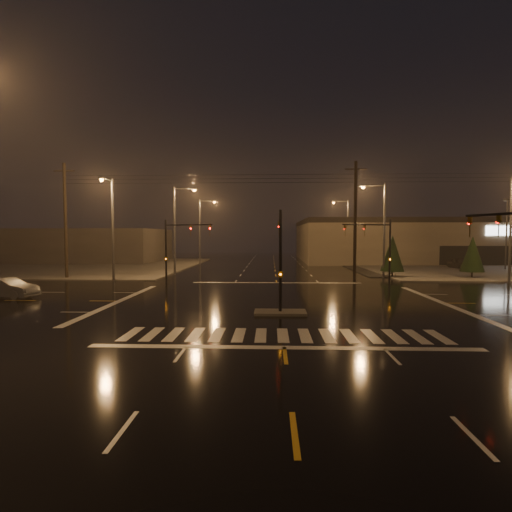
% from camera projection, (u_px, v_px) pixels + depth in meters
% --- Properties ---
extents(ground, '(140.00, 140.00, 0.00)m').
position_uv_depth(ground, '(279.00, 302.00, 27.10)').
color(ground, black).
rests_on(ground, ground).
extents(sidewalk_ne, '(36.00, 36.00, 0.12)m').
position_uv_depth(sidewalk_ne, '(489.00, 267.00, 55.91)').
color(sidewalk_ne, '#45433E').
rests_on(sidewalk_ne, ground).
extents(sidewalk_nw, '(36.00, 36.00, 0.12)m').
position_uv_depth(sidewalk_nw, '(69.00, 266.00, 58.15)').
color(sidewalk_nw, '#45433E').
rests_on(sidewalk_nw, ground).
extents(median_island, '(3.00, 1.60, 0.15)m').
position_uv_depth(median_island, '(280.00, 312.00, 23.10)').
color(median_island, '#45433E').
rests_on(median_island, ground).
extents(crosswalk, '(15.00, 2.60, 0.01)m').
position_uv_depth(crosswalk, '(283.00, 335.00, 18.12)').
color(crosswalk, beige).
rests_on(crosswalk, ground).
extents(stop_bar_near, '(16.00, 0.50, 0.01)m').
position_uv_depth(stop_bar_near, '(284.00, 348.00, 16.12)').
color(stop_bar_near, beige).
rests_on(stop_bar_near, ground).
extents(stop_bar_far, '(16.00, 0.50, 0.01)m').
position_uv_depth(stop_bar_far, '(277.00, 283.00, 38.07)').
color(stop_bar_far, beige).
rests_on(stop_bar_far, ground).
extents(retail_building, '(60.20, 28.30, 7.20)m').
position_uv_depth(retail_building, '(469.00, 239.00, 71.48)').
color(retail_building, '#695D4B').
rests_on(retail_building, ground).
extents(commercial_block, '(30.00, 18.00, 5.60)m').
position_uv_depth(commercial_block, '(75.00, 245.00, 70.17)').
color(commercial_block, '#393432').
rests_on(commercial_block, ground).
extents(signal_mast_median, '(0.25, 4.59, 6.00)m').
position_uv_depth(signal_mast_median, '(280.00, 248.00, 23.84)').
color(signal_mast_median, black).
rests_on(signal_mast_median, ground).
extents(signal_mast_ne, '(4.84, 1.86, 6.00)m').
position_uv_depth(signal_mast_ne, '(380.00, 243.00, 36.66)').
color(signal_mast_ne, black).
rests_on(signal_mast_ne, ground).
extents(signal_mast_nw, '(4.84, 1.86, 6.00)m').
position_uv_depth(signal_mast_nw, '(175.00, 243.00, 37.37)').
color(signal_mast_nw, black).
rests_on(signal_mast_nw, ground).
extents(streetlight_1, '(2.77, 0.32, 10.00)m').
position_uv_depth(streetlight_1, '(177.00, 224.00, 45.17)').
color(streetlight_1, '#38383A').
rests_on(streetlight_1, ground).
extents(streetlight_2, '(2.77, 0.32, 10.00)m').
position_uv_depth(streetlight_2, '(202.00, 227.00, 61.14)').
color(streetlight_2, '#38383A').
rests_on(streetlight_2, ground).
extents(streetlight_3, '(2.77, 0.32, 10.00)m').
position_uv_depth(streetlight_3, '(381.00, 223.00, 42.34)').
color(streetlight_3, '#38383A').
rests_on(streetlight_3, ground).
extents(streetlight_4, '(2.77, 0.32, 10.00)m').
position_uv_depth(streetlight_4, '(346.00, 227.00, 62.30)').
color(streetlight_4, '#38383A').
rests_on(streetlight_4, ground).
extents(streetlight_5, '(0.32, 2.77, 10.00)m').
position_uv_depth(streetlight_5, '(111.00, 222.00, 38.55)').
color(streetlight_5, '#38383A').
rests_on(streetlight_5, ground).
extents(utility_pole_0, '(2.20, 0.32, 12.00)m').
position_uv_depth(utility_pole_0, '(65.00, 220.00, 41.57)').
color(utility_pole_0, black).
rests_on(utility_pole_0, ground).
extents(utility_pole_1, '(2.20, 0.32, 12.00)m').
position_uv_depth(utility_pole_1, '(355.00, 220.00, 40.45)').
color(utility_pole_1, black).
rests_on(utility_pole_1, ground).
extents(conifer_0, '(2.46, 2.46, 4.55)m').
position_uv_depth(conifer_0, '(392.00, 253.00, 42.74)').
color(conifer_0, black).
rests_on(conifer_0, ground).
extents(conifer_1, '(2.41, 2.41, 4.47)m').
position_uv_depth(conifer_1, '(472.00, 254.00, 42.09)').
color(conifer_1, black).
rests_on(conifer_1, ground).
extents(car_parked, '(2.15, 4.47, 1.47)m').
position_uv_depth(car_parked, '(460.00, 264.00, 53.46)').
color(car_parked, black).
rests_on(car_parked, ground).
extents(car_crossing, '(4.68, 2.35, 1.47)m').
position_uv_depth(car_crossing, '(7.00, 288.00, 28.82)').
color(car_crossing, slate).
rests_on(car_crossing, ground).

